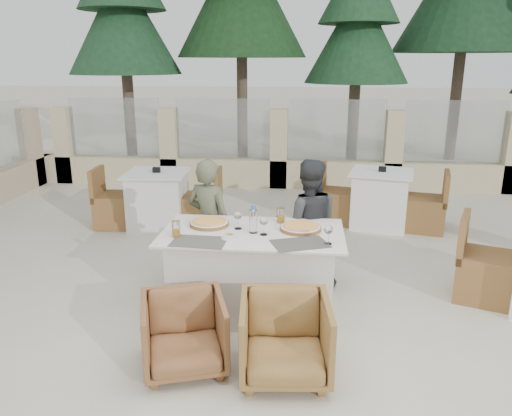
# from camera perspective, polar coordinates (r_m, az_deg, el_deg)

# --- Properties ---
(ground) EXTENTS (80.00, 80.00, 0.00)m
(ground) POSITION_cam_1_polar(r_m,az_deg,el_deg) (4.63, -0.90, -12.09)
(ground) COLOR beige
(ground) RESTS_ON ground
(sand_patch) EXTENTS (30.00, 16.00, 0.01)m
(sand_patch) POSITION_cam_1_polar(r_m,az_deg,el_deg) (18.18, 4.26, 9.51)
(sand_patch) COLOR beige
(sand_patch) RESTS_ON ground
(perimeter_wall_far) EXTENTS (10.00, 0.34, 1.60)m
(perimeter_wall_far) POSITION_cam_1_polar(r_m,az_deg,el_deg) (8.96, 2.64, 7.42)
(perimeter_wall_far) COLOR beige
(perimeter_wall_far) RESTS_ON ground
(pine_far_left) EXTENTS (2.42, 2.42, 5.50)m
(pine_far_left) POSITION_cam_1_polar(r_m,az_deg,el_deg) (11.74, -14.85, 18.62)
(pine_far_left) COLOR #1D4426
(pine_far_left) RESTS_ON ground
(pine_mid_left) EXTENTS (2.86, 2.86, 6.50)m
(pine_mid_left) POSITION_cam_1_polar(r_m,az_deg,el_deg) (11.68, -1.66, 21.60)
(pine_mid_left) COLOR #193D1B
(pine_mid_left) RESTS_ON ground
(pine_centre) EXTENTS (2.20, 2.20, 5.00)m
(pine_centre) POSITION_cam_1_polar(r_m,az_deg,el_deg) (11.29, 11.49, 17.66)
(pine_centre) COLOR #1E4827
(pine_centre) RESTS_ON ground
(pine_mid_right) EXTENTS (2.99, 2.99, 6.80)m
(pine_mid_right) POSITION_cam_1_polar(r_m,az_deg,el_deg) (12.35, 22.89, 20.83)
(pine_mid_right) COLOR #1A3E21
(pine_mid_right) RESTS_ON ground
(dining_table) EXTENTS (1.60, 0.90, 0.77)m
(dining_table) POSITION_cam_1_polar(r_m,az_deg,el_deg) (4.53, -0.38, -7.34)
(dining_table) COLOR silver
(dining_table) RESTS_ON ground
(placemat_near_left) EXTENTS (0.46, 0.32, 0.00)m
(placemat_near_left) POSITION_cam_1_polar(r_m,az_deg,el_deg) (4.18, -6.55, -3.84)
(placemat_near_left) COLOR #555149
(placemat_near_left) RESTS_ON dining_table
(placemat_near_right) EXTENTS (0.53, 0.44, 0.00)m
(placemat_near_right) POSITION_cam_1_polar(r_m,az_deg,el_deg) (4.12, 5.05, -4.08)
(placemat_near_right) COLOR #4E4A43
(placemat_near_right) RESTS_ON dining_table
(pizza_left) EXTENTS (0.42, 0.42, 0.05)m
(pizza_left) POSITION_cam_1_polar(r_m,az_deg,el_deg) (4.57, -5.36, -1.71)
(pizza_left) COLOR orange
(pizza_left) RESTS_ON dining_table
(pizza_right) EXTENTS (0.43, 0.43, 0.05)m
(pizza_right) POSITION_cam_1_polar(r_m,az_deg,el_deg) (4.45, 5.10, -2.23)
(pizza_right) COLOR orange
(pizza_right) RESTS_ON dining_table
(water_bottle) EXTENTS (0.08, 0.08, 0.25)m
(water_bottle) POSITION_cam_1_polar(r_m,az_deg,el_deg) (4.33, -0.30, -1.30)
(water_bottle) COLOR #A3BDD7
(water_bottle) RESTS_ON dining_table
(wine_glass_centre) EXTENTS (0.08, 0.08, 0.18)m
(wine_glass_centre) POSITION_cam_1_polar(r_m,az_deg,el_deg) (4.44, -2.07, -1.28)
(wine_glass_centre) COLOR silver
(wine_glass_centre) RESTS_ON dining_table
(wine_glass_near) EXTENTS (0.09, 0.09, 0.18)m
(wine_glass_near) POSITION_cam_1_polar(r_m,az_deg,el_deg) (4.29, 0.89, -1.93)
(wine_glass_near) COLOR white
(wine_glass_near) RESTS_ON dining_table
(wine_glass_corner) EXTENTS (0.09, 0.09, 0.18)m
(wine_glass_corner) POSITION_cam_1_polar(r_m,az_deg,el_deg) (4.11, 8.27, -2.92)
(wine_glass_corner) COLOR white
(wine_glass_corner) RESTS_ON dining_table
(beer_glass_left) EXTENTS (0.09, 0.09, 0.14)m
(beer_glass_left) POSITION_cam_1_polar(r_m,az_deg,el_deg) (4.30, -9.12, -2.36)
(beer_glass_left) COLOR gold
(beer_glass_left) RESTS_ON dining_table
(beer_glass_right) EXTENTS (0.09, 0.09, 0.14)m
(beer_glass_right) POSITION_cam_1_polar(r_m,az_deg,el_deg) (4.62, 2.84, -0.83)
(beer_glass_right) COLOR gold
(beer_glass_right) RESTS_ON dining_table
(olive_dish) EXTENTS (0.11, 0.11, 0.04)m
(olive_dish) POSITION_cam_1_polar(r_m,az_deg,el_deg) (4.23, -3.02, -3.21)
(olive_dish) COLOR silver
(olive_dish) RESTS_ON dining_table
(armchair_far_left) EXTENTS (0.74, 0.75, 0.57)m
(armchair_far_left) POSITION_cam_1_polar(r_m,az_deg,el_deg) (5.19, -5.64, -5.41)
(armchair_far_left) COLOR brown
(armchair_far_left) RESTS_ON ground
(armchair_far_right) EXTENTS (0.59, 0.60, 0.54)m
(armchair_far_right) POSITION_cam_1_polar(r_m,az_deg,el_deg) (5.16, 4.70, -5.75)
(armchair_far_right) COLOR olive
(armchair_far_right) RESTS_ON ground
(armchair_near_left) EXTENTS (0.76, 0.77, 0.56)m
(armchair_near_left) POSITION_cam_1_polar(r_m,az_deg,el_deg) (3.84, -8.21, -14.01)
(armchair_near_left) COLOR brown
(armchair_near_left) RESTS_ON ground
(armchair_near_right) EXTENTS (0.70, 0.71, 0.60)m
(armchair_near_right) POSITION_cam_1_polar(r_m,az_deg,el_deg) (3.71, 3.31, -14.64)
(armchair_near_right) COLOR olive
(armchair_near_right) RESTS_ON ground
(diner_left) EXTENTS (0.56, 0.47, 1.31)m
(diner_left) POSITION_cam_1_polar(r_m,az_deg,el_deg) (5.02, -5.36, -1.70)
(diner_left) COLOR #555A41
(diner_left) RESTS_ON ground
(diner_right) EXTENTS (0.67, 0.53, 1.31)m
(diner_right) POSITION_cam_1_polar(r_m,az_deg,el_deg) (4.97, 5.91, -1.86)
(diner_right) COLOR #333538
(diner_right) RESTS_ON ground
(bg_table_a) EXTENTS (1.68, 0.91, 0.77)m
(bg_table_a) POSITION_cam_1_polar(r_m,az_deg,el_deg) (6.95, -11.11, 0.91)
(bg_table_a) COLOR silver
(bg_table_a) RESTS_ON ground
(bg_table_b) EXTENTS (1.78, 1.15, 0.77)m
(bg_table_b) POSITION_cam_1_polar(r_m,az_deg,el_deg) (7.07, 14.01, 1.01)
(bg_table_b) COLOR white
(bg_table_b) RESTS_ON ground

